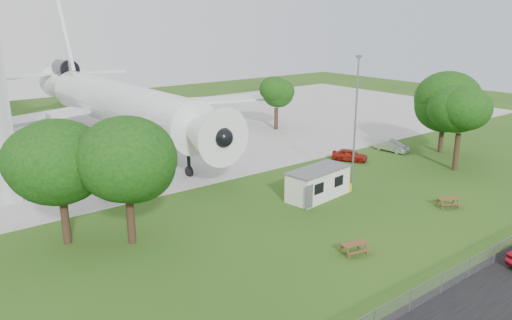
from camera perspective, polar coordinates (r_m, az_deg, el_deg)
ground at (r=37.93m, az=9.70°, el=-8.00°), size 160.00×160.00×0.00m
concrete_apron at (r=68.01m, az=-14.61°, el=2.52°), size 120.00×46.00×0.03m
airliner at (r=64.31m, az=-15.79°, el=6.45°), size 46.36×47.73×17.69m
site_cabin at (r=43.99m, az=7.12°, el=-2.64°), size 6.89×3.45×2.62m
picnic_west at (r=34.71m, az=11.10°, el=-10.45°), size 2.10×1.87×0.76m
picnic_east at (r=44.92m, az=21.03°, el=-5.01°), size 2.28×2.15×0.76m
fence at (r=33.06m, az=22.22°, el=-12.83°), size 58.00×0.04×1.30m
lamp_mast at (r=45.92m, az=11.26°, el=4.03°), size 0.16×0.16×12.00m
tree_west_big at (r=35.95m, az=-21.63°, el=-0.11°), size 7.15×7.15×9.59m
tree_west_small at (r=34.69m, az=-14.56°, el=-0.47°), size 6.82×6.82×9.18m
tree_east_front at (r=54.34m, az=22.44°, el=5.61°), size 6.32×6.32×9.78m
tree_east_back at (r=61.38m, az=20.78°, el=6.08°), size 7.79×7.79×9.69m
tree_far_apron at (r=69.78m, az=2.35°, el=7.70°), size 5.18×5.18×7.82m
car_ne_hatch at (r=55.85m, az=10.65°, el=0.55°), size 3.46×4.09×1.32m
car_ne_sedan at (r=60.99m, az=15.20°, el=1.59°), size 1.76×4.25×1.37m
car_apron_van at (r=46.40m, az=-14.06°, el=-2.79°), size 5.21×2.84×1.43m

